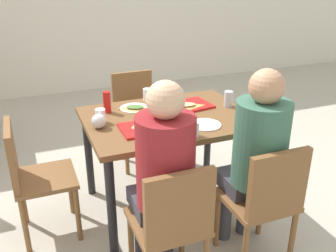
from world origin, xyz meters
The scene contains 21 objects.
ground_plane centered at (0.00, 0.00, -0.01)m, with size 10.00×10.00×0.02m, color #B2AD9E.
main_table centered at (0.00, 0.00, 0.66)m, with size 1.19×0.88×0.76m.
chair_near_left centered at (-0.30, -0.82, 0.50)m, with size 0.40×0.40×0.85m.
chair_near_right centered at (0.30, -0.82, 0.50)m, with size 0.40×0.40×0.85m.
chair_far_side centered at (0.00, 0.82, 0.50)m, with size 0.40×0.40×0.85m.
chair_left_end centered at (-0.98, 0.00, 0.50)m, with size 0.40×0.40×0.85m.
person_in_red centered at (-0.30, -0.68, 0.74)m, with size 0.32×0.42×1.26m.
person_in_brown_jacket centered at (0.30, -0.68, 0.74)m, with size 0.32×0.42×1.26m.
tray_red_near centered at (-0.21, -0.15, 0.76)m, with size 0.36×0.26×0.02m, color red.
tray_red_far centered at (0.21, 0.13, 0.76)m, with size 0.36×0.26×0.02m, color red.
paper_plate_center centered at (-0.18, 0.24, 0.76)m, with size 0.22×0.22×0.01m, color white.
paper_plate_near_edge centered at (0.18, -0.24, 0.76)m, with size 0.22×0.22×0.01m, color white.
pizza_slice_a centered at (-0.22, -0.15, 0.78)m, with size 0.16×0.24×0.02m.
pizza_slice_b centered at (0.18, 0.10, 0.78)m, with size 0.25×0.16×0.02m.
pizza_slice_c centered at (-0.18, 0.22, 0.77)m, with size 0.22×0.19×0.02m.
plastic_cup_a centered at (-0.03, 0.37, 0.81)m, with size 0.07×0.07×0.10m, color white.
plastic_cup_b centered at (0.03, -0.37, 0.81)m, with size 0.07×0.07×0.10m, color white.
plastic_cup_c centered at (-0.48, 0.07, 0.81)m, with size 0.07×0.07×0.10m, color white.
soda_can centered at (0.51, 0.02, 0.82)m, with size 0.07×0.07×0.12m, color #B7BCC6.
condiment_bottle centered at (-0.39, 0.24, 0.84)m, with size 0.06×0.06×0.16m, color red.
foil_bundle centered at (-0.51, -0.02, 0.81)m, with size 0.10×0.10×0.10m, color silver.
Camera 1 is at (-0.94, -2.39, 1.80)m, focal length 41.09 mm.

